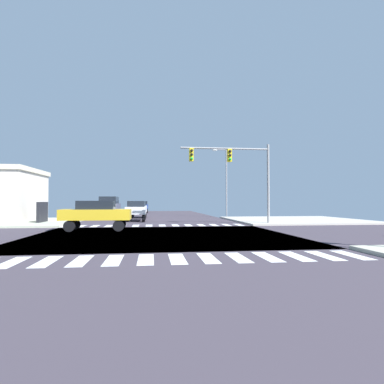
% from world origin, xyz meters
% --- Properties ---
extents(ground, '(90.00, 90.00, 0.05)m').
position_xyz_m(ground, '(0.00, 0.00, -0.03)').
color(ground, '#3B343E').
extents(sidewalk_corner_ne, '(12.00, 12.00, 0.14)m').
position_xyz_m(sidewalk_corner_ne, '(13.00, 12.00, 0.07)').
color(sidewalk_corner_ne, '#B2ADA3').
rests_on(sidewalk_corner_ne, ground).
extents(sidewalk_corner_nw, '(12.00, 12.00, 0.14)m').
position_xyz_m(sidewalk_corner_nw, '(-13.00, 12.00, 0.07)').
color(sidewalk_corner_nw, '#ADB49C').
rests_on(sidewalk_corner_nw, ground).
extents(crosswalk_near, '(13.50, 2.00, 0.01)m').
position_xyz_m(crosswalk_near, '(-0.25, -7.30, 0.00)').
color(crosswalk_near, silver).
rests_on(crosswalk_near, ground).
extents(crosswalk_far, '(13.50, 2.00, 0.01)m').
position_xyz_m(crosswalk_far, '(-0.25, 7.30, 0.00)').
color(crosswalk_far, silver).
rests_on(crosswalk_far, ground).
extents(traffic_signal_mast, '(7.16, 0.55, 6.42)m').
position_xyz_m(traffic_signal_mast, '(5.93, 7.34, 4.76)').
color(traffic_signal_mast, gray).
rests_on(traffic_signal_mast, ground).
extents(street_lamp, '(1.78, 0.32, 8.01)m').
position_xyz_m(street_lamp, '(7.93, 19.73, 4.79)').
color(street_lamp, gray).
rests_on(street_lamp, ground).
extents(sedan_nearside_1, '(1.80, 4.30, 1.88)m').
position_xyz_m(sedan_nearside_1, '(-2.00, 13.44, 1.12)').
color(sedan_nearside_1, black).
rests_on(sedan_nearside_1, ground).
extents(sedan_crossing_3, '(1.80, 4.30, 1.88)m').
position_xyz_m(sedan_crossing_3, '(-2.00, 35.24, 1.12)').
color(sedan_crossing_3, black).
rests_on(sedan_crossing_3, ground).
extents(sedan_queued_4, '(1.80, 4.30, 1.88)m').
position_xyz_m(sedan_queued_4, '(-2.00, 19.52, 1.12)').
color(sedan_queued_4, black).
rests_on(sedan_queued_4, ground).
extents(suv_outer_1, '(1.96, 4.60, 2.34)m').
position_xyz_m(suv_outer_1, '(-5.00, 17.51, 1.39)').
color(suv_outer_1, black).
rests_on(suv_outer_1, ground).
extents(sedan_inner_7, '(4.30, 1.80, 1.88)m').
position_xyz_m(sedan_inner_7, '(-4.05, 3.50, 1.12)').
color(sedan_inner_7, black).
rests_on(sedan_inner_7, ground).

